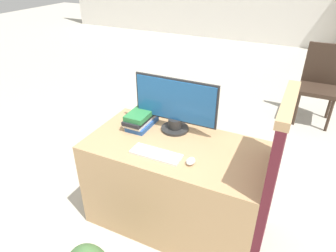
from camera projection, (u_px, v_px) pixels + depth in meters
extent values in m
plane|color=#BCB7A8|center=(156.00, 250.00, 2.23)|extent=(20.00, 20.00, 0.00)
cube|color=tan|center=(176.00, 184.00, 2.32)|extent=(1.30, 0.68, 0.73)
cube|color=#5B1E28|center=(269.00, 192.00, 1.90)|extent=(0.05, 0.57, 1.20)
cube|color=tan|center=(289.00, 103.00, 1.59)|extent=(0.07, 0.57, 0.05)
cylinder|color=#282828|center=(175.00, 129.00, 2.31)|extent=(0.21, 0.21, 0.02)
cylinder|color=#282828|center=(175.00, 123.00, 2.29)|extent=(0.10, 0.10, 0.08)
cube|color=#282828|center=(176.00, 100.00, 2.20)|extent=(0.65, 0.01, 0.34)
cube|color=#1E5693|center=(175.00, 100.00, 2.19)|extent=(0.62, 0.02, 0.31)
cube|color=white|center=(156.00, 154.00, 2.02)|extent=(0.35, 0.12, 0.02)
ellipsoid|color=silver|center=(191.00, 161.00, 1.94)|extent=(0.06, 0.08, 0.04)
cube|color=#285199|center=(142.00, 124.00, 2.36)|extent=(0.15, 0.28, 0.04)
cube|color=silver|center=(140.00, 121.00, 2.35)|extent=(0.15, 0.27, 0.02)
cube|color=#232328|center=(139.00, 119.00, 2.33)|extent=(0.15, 0.26, 0.03)
cube|color=#2D7F42|center=(139.00, 115.00, 2.31)|extent=(0.16, 0.22, 0.04)
cylinder|color=#38281E|center=(296.00, 110.00, 3.77)|extent=(0.04, 0.04, 0.42)
cylinder|color=#38281E|center=(329.00, 116.00, 3.63)|extent=(0.04, 0.04, 0.42)
cylinder|color=#38281E|center=(299.00, 98.00, 4.07)|extent=(0.04, 0.04, 0.42)
cylinder|color=#38281E|center=(330.00, 104.00, 3.93)|extent=(0.04, 0.04, 0.42)
cube|color=#38281E|center=(318.00, 90.00, 3.73)|extent=(0.44, 0.44, 0.05)
cube|color=#38281E|center=(324.00, 64.00, 3.75)|extent=(0.44, 0.04, 0.50)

